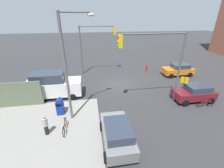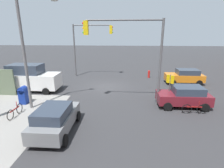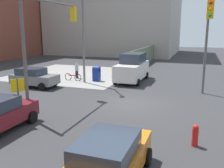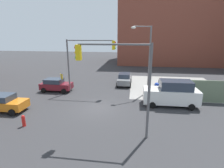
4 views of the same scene
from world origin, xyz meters
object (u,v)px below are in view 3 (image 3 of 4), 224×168
object	(u,v)px
smokestack	(35,7)
coupe_orange	(110,159)
fire_hydrant	(195,135)
van_white_delivery	(132,68)
street_lamp_corner	(84,31)
sedan_gray	(34,77)
pedestrian_crossing	(77,70)
traffic_signal_se_corner	(208,32)
traffic_signal_nw_corner	(48,32)
bicycle_leaning_on_fence	(73,77)
mailbox_blue	(97,73)

from	to	relation	value
smokestack	coupe_orange	bearing A→B (deg)	-141.60
fire_hydrant	van_white_delivery	distance (m)	13.70
street_lamp_corner	sedan_gray	distance (m)	5.87
van_white_delivery	pedestrian_crossing	xyz separation A→B (m)	(-0.49, 5.60, -0.47)
fire_hydrant	sedan_gray	bearing A→B (deg)	61.89
traffic_signal_se_corner	fire_hydrant	world-z (taller)	traffic_signal_se_corner
traffic_signal_nw_corner	pedestrian_crossing	bearing A→B (deg)	17.78
street_lamp_corner	smokestack	bearing A→B (deg)	42.57
sedan_gray	van_white_delivery	bearing A→B (deg)	-53.83
sedan_gray	coupe_orange	xyz separation A→B (m)	(-10.65, -10.73, 0.00)
street_lamp_corner	fire_hydrant	xyz separation A→B (m)	(-9.89, -9.80, -4.22)
traffic_signal_se_corner	bicycle_leaning_on_fence	world-z (taller)	traffic_signal_se_corner
coupe_orange	sedan_gray	bearing A→B (deg)	45.21
traffic_signal_se_corner	mailbox_blue	distance (m)	10.86
pedestrian_crossing	mailbox_blue	bearing A→B (deg)	-94.54
smokestack	traffic_signal_nw_corner	world-z (taller)	smokestack
mailbox_blue	coupe_orange	bearing A→B (deg)	-155.50
smokestack	street_lamp_corner	xyz separation A→B (m)	(-26.56, -24.40, -4.81)
mailbox_blue	bicycle_leaning_on_fence	size ratio (longest dim) A/B	0.82
pedestrian_crossing	bicycle_leaning_on_fence	distance (m)	1.30
traffic_signal_nw_corner	bicycle_leaning_on_fence	distance (m)	9.35
pedestrian_crossing	bicycle_leaning_on_fence	world-z (taller)	pedestrian_crossing
bicycle_leaning_on_fence	traffic_signal_nw_corner	bearing A→B (deg)	-161.02
van_white_delivery	sedan_gray	bearing A→B (deg)	126.17
traffic_signal_se_corner	bicycle_leaning_on_fence	distance (m)	12.80
mailbox_blue	pedestrian_crossing	world-z (taller)	pedestrian_crossing
street_lamp_corner	pedestrian_crossing	xyz separation A→B (m)	(1.91, 1.80, -3.89)
mailbox_blue	van_white_delivery	size ratio (longest dim) A/B	0.26
bicycle_leaning_on_fence	traffic_signal_se_corner	bearing A→B (deg)	-104.34
sedan_gray	van_white_delivery	world-z (taller)	van_white_delivery
mailbox_blue	sedan_gray	distance (m)	5.76
coupe_orange	smokestack	bearing A→B (deg)	38.40
smokestack	coupe_orange	xyz separation A→B (m)	(-40.07, -31.75, -8.67)
coupe_orange	pedestrian_crossing	bearing A→B (deg)	30.70
fire_hydrant	pedestrian_crossing	size ratio (longest dim) A/B	0.60
smokestack	coupe_orange	distance (m)	51.85
mailbox_blue	coupe_orange	size ratio (longest dim) A/B	0.35
traffic_signal_nw_corner	bicycle_leaning_on_fence	size ratio (longest dim) A/B	3.71
mailbox_blue	fire_hydrant	world-z (taller)	mailbox_blue
traffic_signal_se_corner	sedan_gray	bearing A→B (deg)	92.42
van_white_delivery	bicycle_leaning_on_fence	bearing A→B (deg)	107.38
mailbox_blue	van_white_delivery	xyz separation A→B (m)	(1.09, -3.20, 0.52)
coupe_orange	pedestrian_crossing	distance (m)	17.92
smokestack	bicycle_leaning_on_fence	xyz separation A→B (m)	(-25.86, -22.80, -9.17)
sedan_gray	bicycle_leaning_on_fence	bearing A→B (deg)	-26.62
fire_hydrant	mailbox_blue	bearing A→B (deg)	39.40
street_lamp_corner	mailbox_blue	xyz separation A→B (m)	(1.31, -0.60, -3.94)
coupe_orange	pedestrian_crossing	world-z (taller)	coupe_orange
smokestack	pedestrian_crossing	size ratio (longest dim) A/B	12.13
pedestrian_crossing	fire_hydrant	bearing A→B (deg)	-126.00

